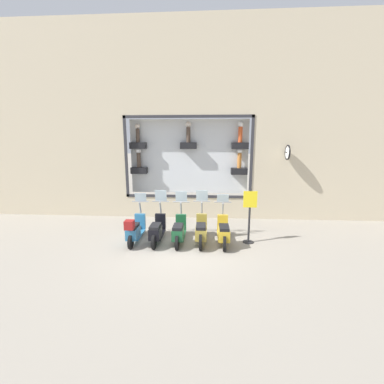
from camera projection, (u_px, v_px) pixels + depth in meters
The scene contains 8 objects.
ground_plane at pixel (180, 249), 8.25m from camera, with size 120.00×120.00×0.00m, color gray.
building_facade at pixel (188, 120), 10.93m from camera, with size 1.23×36.00×8.33m.
scooter_yellow_0 at pixel (223, 232), 8.55m from camera, with size 1.80×0.60×1.54m.
scooter_olive_1 at pixel (201, 231), 8.60m from camera, with size 1.81×0.60×1.68m.
scooter_green_2 at pixel (179, 231), 8.64m from camera, with size 1.80×0.61×1.64m.
scooter_black_3 at pixel (157, 230), 8.69m from camera, with size 1.80×0.60×1.67m.
scooter_teal_4 at pixel (135, 230), 8.66m from camera, with size 1.79×0.60×1.54m.
shop_sign_post at pixel (250, 214), 8.56m from camera, with size 0.36×0.45×1.84m.
Camera 1 is at (-7.68, -0.89, 3.42)m, focal length 24.00 mm.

